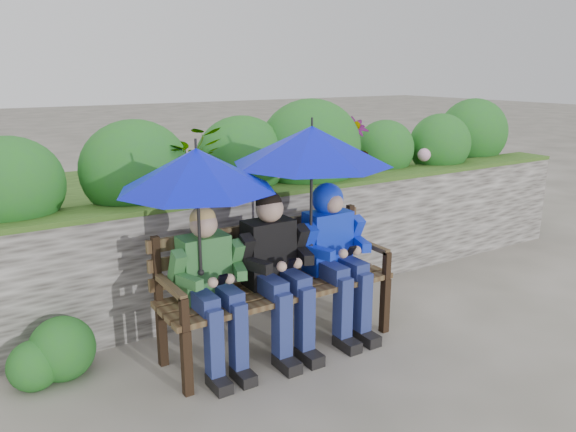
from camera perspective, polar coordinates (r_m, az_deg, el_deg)
ground at (r=4.56m, az=0.69°, el=-11.88°), size 60.00×60.00×0.00m
garden_backdrop at (r=5.65m, az=-8.50°, el=0.17°), size 8.00×2.82×1.85m
park_bench at (r=4.22m, az=-1.43°, el=-6.19°), size 1.80×0.53×0.95m
boy_left at (r=3.87m, az=-7.85°, el=-6.58°), size 0.51×0.59×1.15m
boy_middle at (r=4.08m, az=-1.22°, el=-4.98°), size 0.54×0.63×1.20m
boy_right at (r=4.37m, az=4.75°, el=-3.11°), size 0.53×0.65×1.20m
umbrella_left at (r=3.62m, az=-9.26°, el=4.68°), size 1.04×1.04×0.91m
umbrella_right at (r=4.07m, az=2.43°, el=7.18°), size 1.18×1.18×0.98m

